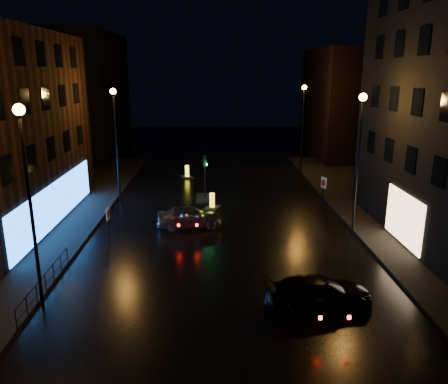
{
  "coord_description": "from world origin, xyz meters",
  "views": [
    {
      "loc": [
        -0.62,
        -18.61,
        9.5
      ],
      "look_at": [
        0.03,
        5.71,
        2.8
      ],
      "focal_mm": 35.0,
      "sensor_mm": 36.0,
      "label": 1
    }
  ],
  "objects": [
    {
      "name": "bollard_far",
      "position": [
        -3.0,
        21.04,
        0.26
      ],
      "size": [
        1.3,
        1.56,
        1.17
      ],
      "rotation": [
        0.0,
        0.0,
        0.36
      ],
      "color": "black",
      "rests_on": "ground"
    },
    {
      "name": "ground",
      "position": [
        0.0,
        0.0,
        0.0
      ],
      "size": [
        120.0,
        120.0,
        0.0
      ],
      "primitive_type": "plane",
      "color": "black",
      "rests_on": "ground"
    },
    {
      "name": "street_lamp_lnear",
      "position": [
        -7.8,
        -2.0,
        5.56
      ],
      "size": [
        0.44,
        0.44,
        8.37
      ],
      "color": "black",
      "rests_on": "ground"
    },
    {
      "name": "traffic_signal",
      "position": [
        -1.2,
        14.0,
        0.5
      ],
      "size": [
        1.4,
        2.4,
        3.45
      ],
      "color": "black",
      "rests_on": "ground"
    },
    {
      "name": "building_far_right",
      "position": [
        15.0,
        32.0,
        6.0
      ],
      "size": [
        8.0,
        14.0,
        12.0
      ],
      "primitive_type": "cube",
      "color": "black",
      "rests_on": "ground"
    },
    {
      "name": "road_sign_right",
      "position": [
        7.23,
        11.06,
        1.76
      ],
      "size": [
        0.25,
        0.55,
        2.35
      ],
      "rotation": [
        0.0,
        0.0,
        3.51
      ],
      "color": "black",
      "rests_on": "ground"
    },
    {
      "name": "street_lamp_rnear",
      "position": [
        7.8,
        6.0,
        5.56
      ],
      "size": [
        0.44,
        0.44,
        8.37
      ],
      "color": "black",
      "rests_on": "ground"
    },
    {
      "name": "road_sign_left",
      "position": [
        -6.56,
        4.99,
        1.58
      ],
      "size": [
        0.11,
        0.51,
        2.11
      ],
      "rotation": [
        0.0,
        0.0,
        -0.1
      ],
      "color": "black",
      "rests_on": "ground"
    },
    {
      "name": "pavement_left",
      "position": [
        -14.0,
        8.0,
        0.07
      ],
      "size": [
        12.0,
        44.0,
        0.15
      ],
      "primitive_type": "cube",
      "color": "black",
      "rests_on": "ground"
    },
    {
      "name": "pavement_right",
      "position": [
        14.0,
        8.0,
        0.07
      ],
      "size": [
        12.0,
        44.0,
        0.15
      ],
      "primitive_type": "cube",
      "color": "black",
      "rests_on": "ground"
    },
    {
      "name": "guard_railing",
      "position": [
        -8.0,
        -1.0,
        0.74
      ],
      "size": [
        0.05,
        6.04,
        1.0
      ],
      "color": "black",
      "rests_on": "ground"
    },
    {
      "name": "dark_sedan",
      "position": [
        3.76,
        -2.33,
        0.65
      ],
      "size": [
        4.7,
        2.36,
        1.31
      ],
      "primitive_type": "imported",
      "rotation": [
        0.0,
        0.0,
        1.69
      ],
      "color": "black",
      "rests_on": "ground"
    },
    {
      "name": "street_lamp_lfar",
      "position": [
        -7.8,
        14.0,
        5.56
      ],
      "size": [
        0.44,
        0.44,
        8.37
      ],
      "color": "black",
      "rests_on": "ground"
    },
    {
      "name": "bollard_near",
      "position": [
        -0.66,
        11.42,
        0.25
      ],
      "size": [
        1.32,
        1.55,
        1.15
      ],
      "rotation": [
        0.0,
        0.0,
        -0.4
      ],
      "color": "black",
      "rests_on": "ground"
    },
    {
      "name": "street_lamp_rfar",
      "position": [
        7.8,
        22.0,
        5.56
      ],
      "size": [
        0.44,
        0.44,
        8.37
      ],
      "color": "black",
      "rests_on": "ground"
    },
    {
      "name": "silver_hatchback",
      "position": [
        -2.08,
        7.58,
        0.7
      ],
      "size": [
        4.21,
        1.95,
        1.39
      ],
      "primitive_type": "imported",
      "rotation": [
        0.0,
        0.0,
        1.65
      ],
      "color": "#A4A6AB",
      "rests_on": "ground"
    },
    {
      "name": "building_far_left",
      "position": [
        -16.0,
        35.0,
        7.0
      ],
      "size": [
        8.0,
        16.0,
        14.0
      ],
      "primitive_type": "cube",
      "color": "black",
      "rests_on": "ground"
    }
  ]
}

